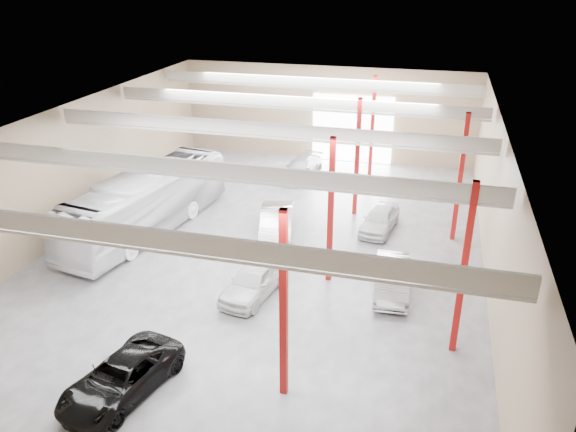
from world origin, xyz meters
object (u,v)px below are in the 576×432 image
at_px(car_row_a, 254,280).
at_px(black_sedan, 121,377).
at_px(coach_bus, 147,202).
at_px(car_right_near, 392,278).
at_px(car_row_c, 301,168).
at_px(car_right_far, 380,219).
at_px(car_row_b, 276,223).

bearing_deg(car_row_a, black_sedan, -97.88).
xyz_separation_m(coach_bus, car_right_near, (13.79, -3.08, -0.99)).
relative_size(car_row_a, car_row_c, 0.93).
xyz_separation_m(black_sedan, car_right_far, (7.12, 15.56, 0.01)).
xyz_separation_m(car_row_c, car_right_far, (6.34, -7.23, 0.01)).
xyz_separation_m(coach_bus, black_sedan, (5.39, -12.22, -1.03)).
distance_m(car_row_c, car_right_near, 15.64).
relative_size(coach_bus, black_sedan, 2.54).
bearing_deg(black_sedan, car_row_c, 100.96).
bearing_deg(coach_bus, car_right_far, 24.27).
bearing_deg(car_row_a, car_right_near, 27.55).
relative_size(car_right_near, car_right_far, 1.08).
distance_m(black_sedan, car_row_b, 13.37).
relative_size(coach_bus, car_row_c, 2.63).
bearing_deg(car_row_c, black_sedan, -81.78).
xyz_separation_m(car_row_a, car_row_c, (-1.65, 15.49, -0.06)).
relative_size(car_row_b, car_right_near, 1.12).
xyz_separation_m(car_row_b, car_right_far, (5.36, 2.31, -0.12)).
distance_m(car_row_a, car_right_near, 6.26).
height_order(coach_bus, black_sedan, coach_bus).
bearing_deg(car_row_a, coach_bus, 158.31).
xyz_separation_m(coach_bus, car_row_c, (6.17, 10.57, -1.03)).
bearing_deg(car_right_far, coach_bus, -156.75).
height_order(black_sedan, car_row_b, car_row_b).
bearing_deg(black_sedan, car_row_b, 95.35).
bearing_deg(car_row_b, car_right_near, -44.89).
bearing_deg(coach_bus, car_row_a, -22.85).
relative_size(car_row_a, car_row_b, 0.88).
bearing_deg(car_right_far, car_row_b, -148.39).
height_order(black_sedan, car_row_c, car_row_c).
relative_size(car_row_c, car_right_far, 1.16).
height_order(car_row_b, car_right_near, car_row_b).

